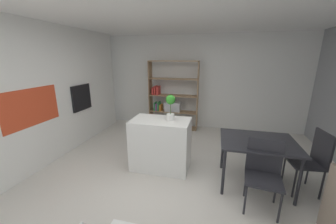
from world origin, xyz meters
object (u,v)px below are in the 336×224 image
object	(u,v)px
open_bookshelf	(170,99)
dining_table	(258,145)
built_in_oven	(81,97)
kitchen_island	(161,144)
dining_chair_window_side	(313,157)
potted_plant_on_island	(171,105)
dining_chair_near	(264,169)

from	to	relation	value
open_bookshelf	dining_table	size ratio (longest dim) A/B	1.73
built_in_oven	dining_table	size ratio (longest dim) A/B	0.55
kitchen_island	dining_table	xyz separation A→B (m)	(1.59, -0.14, 0.22)
dining_chair_window_side	kitchen_island	bearing A→B (deg)	-99.74
kitchen_island	open_bookshelf	distance (m)	2.23
open_bookshelf	potted_plant_on_island	bearing A→B (deg)	-76.79
potted_plant_on_island	dining_chair_window_side	xyz separation A→B (m)	(2.19, -0.17, -0.62)
dining_chair_window_side	dining_chair_near	xyz separation A→B (m)	(-0.76, -0.47, -0.02)
kitchen_island	potted_plant_on_island	size ratio (longest dim) A/B	2.32
dining_table	dining_chair_near	bearing A→B (deg)	-88.41
open_bookshelf	dining_chair_near	world-z (taller)	open_bookshelf
kitchen_island	dining_chair_near	size ratio (longest dim) A/B	1.11
dining_chair_window_side	potted_plant_on_island	bearing A→B (deg)	-101.09
open_bookshelf	dining_chair_window_side	xyz separation A→B (m)	(2.69, -2.30, -0.26)
dining_chair_window_side	dining_chair_near	size ratio (longest dim) A/B	1.04
dining_chair_window_side	dining_chair_near	world-z (taller)	dining_chair_window_side
kitchen_island	dining_table	world-z (taller)	kitchen_island
dining_chair_near	kitchen_island	bearing A→B (deg)	166.58
built_in_oven	kitchen_island	bearing A→B (deg)	-18.01
open_bookshelf	dining_chair_near	distance (m)	3.39
kitchen_island	dining_table	size ratio (longest dim) A/B	0.94
built_in_oven	potted_plant_on_island	bearing A→B (deg)	-15.74
dining_table	dining_chair_window_side	xyz separation A→B (m)	(0.77, 0.01, -0.11)
potted_plant_on_island	dining_table	world-z (taller)	potted_plant_on_island
dining_table	dining_chair_near	size ratio (longest dim) A/B	1.18
kitchen_island	built_in_oven	bearing A→B (deg)	161.99
open_bookshelf	dining_chair_near	xyz separation A→B (m)	(1.93, -2.77, -0.29)
potted_plant_on_island	open_bookshelf	xyz separation A→B (m)	(-0.50, 2.13, -0.36)
dining_table	dining_chair_near	xyz separation A→B (m)	(0.01, -0.45, -0.13)
potted_plant_on_island	open_bookshelf	world-z (taller)	open_bookshelf
built_in_oven	potted_plant_on_island	xyz separation A→B (m)	(2.26, -0.64, 0.10)
potted_plant_on_island	dining_table	size ratio (longest dim) A/B	0.40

